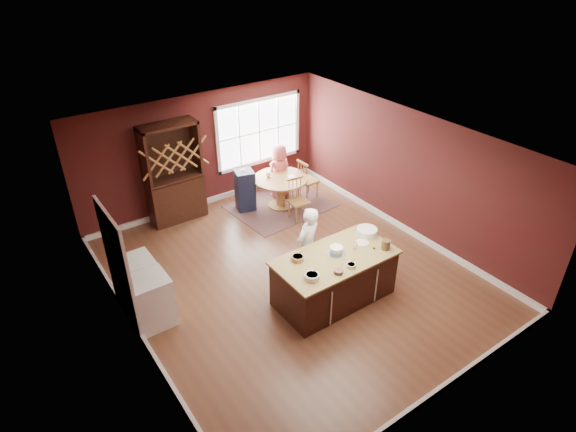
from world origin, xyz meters
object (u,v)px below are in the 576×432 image
at_px(seated_woman, 280,171).
at_px(dryer, 138,281).
at_px(kitchen_island, 334,279).
at_px(layer_cake, 336,250).
at_px(hutch, 173,173).
at_px(chair_south, 299,200).
at_px(washer, 151,301).
at_px(chair_north, 275,173).
at_px(toddler, 245,178).
at_px(chair_east, 308,179).
at_px(high_chair, 245,189).
at_px(baker, 308,246).
at_px(dining_table, 281,186).

height_order(seated_woman, dryer, seated_woman).
xyz_separation_m(kitchen_island, seated_woman, (1.38, 3.74, 0.24)).
relative_size(layer_cake, hutch, 0.14).
relative_size(chair_south, washer, 1.09).
height_order(chair_north, toddler, chair_north).
xyz_separation_m(chair_east, hutch, (-3.03, 0.91, 0.63)).
xyz_separation_m(layer_cake, chair_south, (1.05, 2.52, -0.49)).
height_order(chair_east, high_chair, high_chair).
height_order(baker, hutch, hutch).
relative_size(toddler, dryer, 0.29).
bearing_deg(seated_woman, chair_east, 133.78).
xyz_separation_m(kitchen_island, dryer, (-2.87, 1.91, 0.01)).
bearing_deg(seated_woman, hutch, -17.02).
height_order(dining_table, toddler, toddler).
bearing_deg(washer, dining_table, 27.18).
bearing_deg(high_chair, dining_table, -11.75).
bearing_deg(chair_south, dryer, -164.92).
relative_size(layer_cake, toddler, 1.22).
xyz_separation_m(high_chair, toddler, (0.00, -0.02, 0.30)).
distance_m(toddler, hutch, 1.61).
bearing_deg(high_chair, seated_woman, 17.54).
bearing_deg(washer, kitchen_island, -23.86).
distance_m(kitchen_island, toddler, 3.71).
bearing_deg(dryer, chair_south, 9.61).
bearing_deg(chair_east, layer_cake, 147.83).
xyz_separation_m(hutch, dryer, (-1.76, -2.30, -0.69)).
relative_size(washer, dryer, 1.02).
bearing_deg(dryer, hutch, 52.63).
xyz_separation_m(chair_east, chair_south, (-0.80, -0.71, -0.01)).
bearing_deg(washer, dryer, 90.00).
relative_size(high_chair, toddler, 3.94).
bearing_deg(high_chair, toddler, -71.79).
relative_size(toddler, hutch, 0.11).
xyz_separation_m(kitchen_island, chair_south, (1.12, 2.58, 0.06)).
bearing_deg(chair_east, chair_south, 129.17).
distance_m(chair_south, high_chair, 1.33).
distance_m(dining_table, toddler, 0.87).
bearing_deg(chair_north, baker, 59.53).
height_order(kitchen_island, washer, kitchen_island).
height_order(dining_table, baker, baker).
distance_m(hutch, washer, 3.49).
relative_size(kitchen_island, layer_cake, 6.75).
bearing_deg(baker, chair_north, -129.61).
xyz_separation_m(high_chair, dryer, (-3.24, -1.78, -0.06)).
bearing_deg(washer, seated_woman, 30.20).
bearing_deg(layer_cake, chair_south, 67.45).
bearing_deg(toddler, seated_woman, 4.20).
height_order(kitchen_island, hutch, hutch).
xyz_separation_m(baker, chair_east, (1.98, 2.60, -0.27)).
xyz_separation_m(chair_south, toddler, (-0.74, 1.09, 0.31)).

